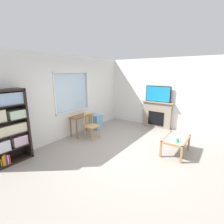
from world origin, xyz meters
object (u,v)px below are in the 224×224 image
at_px(desk_under_window, 81,119).
at_px(wooden_chair, 91,125).
at_px(coffee_table, 176,140).
at_px(plastic_drawer_unit, 96,122).
at_px(sippy_cup, 177,140).
at_px(bookshelf, 7,125).
at_px(tv, 158,94).
at_px(fireplace, 157,114).

distance_m(desk_under_window, wooden_chair, 0.53).
xyz_separation_m(desk_under_window, wooden_chair, (-0.05, -0.51, -0.12)).
xyz_separation_m(desk_under_window, coffee_table, (0.52, -3.12, -0.20)).
xyz_separation_m(wooden_chair, coffee_table, (0.58, -2.61, -0.09)).
distance_m(desk_under_window, plastic_drawer_unit, 0.89).
xyz_separation_m(coffee_table, sippy_cup, (-0.24, -0.09, 0.11)).
bearing_deg(sippy_cup, desk_under_window, 94.93).
bearing_deg(coffee_table, plastic_drawer_unit, 84.42).
height_order(bookshelf, plastic_drawer_unit, bookshelf).
height_order(plastic_drawer_unit, sippy_cup, plastic_drawer_unit).
bearing_deg(plastic_drawer_unit, desk_under_window, -176.56).
xyz_separation_m(wooden_chair, tv, (2.43, -1.35, 0.90)).
distance_m(coffee_table, sippy_cup, 0.28).
xyz_separation_m(plastic_drawer_unit, sippy_cup, (-0.55, -3.26, 0.21)).
distance_m(bookshelf, fireplace, 5.15).
xyz_separation_m(bookshelf, desk_under_window, (2.34, -0.11, -0.40)).
height_order(bookshelf, fireplace, bookshelf).
height_order(wooden_chair, sippy_cup, wooden_chair).
xyz_separation_m(plastic_drawer_unit, fireplace, (1.56, -1.92, 0.25)).
relative_size(desk_under_window, coffee_table, 0.89).
bearing_deg(desk_under_window, wooden_chair, -96.10).
relative_size(desk_under_window, plastic_drawer_unit, 1.52).
distance_m(bookshelf, coffee_table, 4.36).
height_order(desk_under_window, fireplace, fireplace).
height_order(bookshelf, tv, bookshelf).
bearing_deg(tv, plastic_drawer_unit, 128.92).
relative_size(desk_under_window, tv, 0.85).
xyz_separation_m(desk_under_window, plastic_drawer_unit, (0.83, 0.05, -0.30)).
bearing_deg(plastic_drawer_unit, sippy_cup, -99.63).
xyz_separation_m(bookshelf, tv, (4.72, -1.97, 0.39)).
height_order(desk_under_window, plastic_drawer_unit, desk_under_window).
xyz_separation_m(fireplace, tv, (-0.02, 0.00, 0.84)).
relative_size(bookshelf, desk_under_window, 2.15).
xyz_separation_m(bookshelf, wooden_chair, (2.29, -0.62, -0.51)).
bearing_deg(plastic_drawer_unit, bookshelf, 178.98).
relative_size(plastic_drawer_unit, fireplace, 0.45).
bearing_deg(bookshelf, fireplace, -22.60).
xyz_separation_m(tv, sippy_cup, (-2.10, -1.35, -0.88)).
xyz_separation_m(wooden_chair, fireplace, (2.45, -1.35, 0.07)).
bearing_deg(bookshelf, desk_under_window, -2.60).
height_order(desk_under_window, coffee_table, desk_under_window).
height_order(coffee_table, sippy_cup, sippy_cup).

